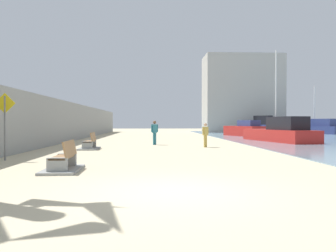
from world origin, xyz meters
The scene contains 12 objects.
ground_plane centered at (0.00, 18.00, 0.00)m, with size 120.00×120.00×0.00m, color #C6B793.
seawall centered at (-7.50, 18.00, 1.61)m, with size 0.80×64.00×3.22m, color gray.
bench_near centered at (-3.30, 3.42, 0.23)m, with size 1.17×2.14×0.98m.
bench_far centered at (-4.10, 12.42, 0.23)m, with size 1.17×2.14×0.98m.
person_walking centered at (-0.29, 16.05, 0.98)m, with size 0.49×0.30×1.68m.
person_standing centered at (2.89, 13.59, 0.87)m, with size 0.44×0.36×1.52m.
boat_nearest centered at (14.75, 40.24, 0.94)m, with size 4.37×5.68×2.47m.
boat_distant centered at (21.66, 36.97, 0.79)m, with size 5.03×6.87×6.47m.
boat_far_right centered at (9.89, 30.11, 0.73)m, with size 3.67×6.09×1.76m.
boat_far_left centered at (9.80, 19.15, 0.77)m, with size 3.76×8.29×7.44m.
pedestrian_sign centered at (-6.47, 6.55, 1.72)m, with size 0.85×0.08×2.77m.
harbor_building centered at (13.78, 46.00, 6.03)m, with size 12.00×6.00×12.06m, color #ADAAA3.
Camera 1 is at (-0.43, -7.73, 1.57)m, focal length 36.57 mm.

